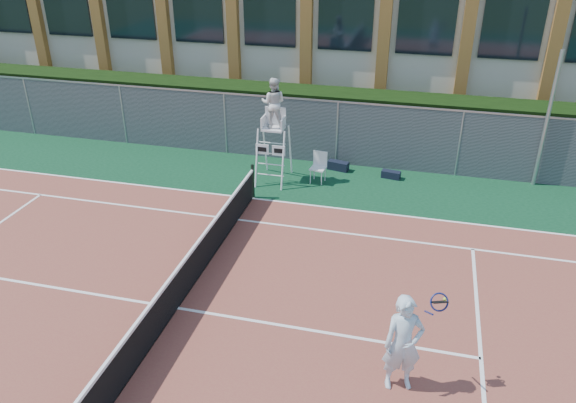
% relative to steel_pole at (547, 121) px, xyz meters
% --- Properties ---
extents(ground, '(120.00, 120.00, 0.00)m').
position_rel_steel_pole_xyz_m(ground, '(-8.43, -8.70, -2.14)').
color(ground, '#233814').
extents(apron, '(36.00, 20.00, 0.01)m').
position_rel_steel_pole_xyz_m(apron, '(-8.43, -7.70, -2.13)').
color(apron, '#0B321A').
rests_on(apron, ground).
extents(tennis_court, '(23.77, 10.97, 0.02)m').
position_rel_steel_pole_xyz_m(tennis_court, '(-8.43, -8.70, -2.12)').
color(tennis_court, brown).
rests_on(tennis_court, apron).
extents(tennis_net, '(0.10, 11.30, 1.10)m').
position_rel_steel_pole_xyz_m(tennis_net, '(-8.43, -8.70, -1.60)').
color(tennis_net, black).
rests_on(tennis_net, ground).
extents(fence, '(40.00, 0.06, 2.20)m').
position_rel_steel_pole_xyz_m(fence, '(-8.43, 0.10, -1.04)').
color(fence, '#595E60').
rests_on(fence, ground).
extents(hedge, '(40.00, 1.40, 2.20)m').
position_rel_steel_pole_xyz_m(hedge, '(-8.43, 1.30, -1.04)').
color(hedge, black).
rests_on(hedge, ground).
extents(building, '(45.00, 10.60, 8.22)m').
position_rel_steel_pole_xyz_m(building, '(-8.43, 9.25, 2.01)').
color(building, beige).
rests_on(building, ground).
extents(steel_pole, '(0.12, 0.12, 4.28)m').
position_rel_steel_pole_xyz_m(steel_pole, '(0.00, 0.00, 0.00)').
color(steel_pole, '#9EA0A5').
rests_on(steel_pole, ground).
extents(umpire_chair, '(0.95, 1.46, 3.39)m').
position_rel_steel_pole_xyz_m(umpire_chair, '(-8.16, -1.65, 0.34)').
color(umpire_chair, white).
rests_on(umpire_chair, ground).
extents(plastic_chair, '(0.52, 0.52, 1.00)m').
position_rel_steel_pole_xyz_m(plastic_chair, '(-6.72, -1.45, -1.54)').
color(plastic_chair, silver).
rests_on(plastic_chair, apron).
extents(sports_bag_near, '(0.75, 0.42, 0.30)m').
position_rel_steel_pole_xyz_m(sports_bag_near, '(-6.26, -0.42, -1.98)').
color(sports_bag_near, black).
rests_on(sports_bag_near, apron).
extents(sports_bag_far, '(0.64, 0.36, 0.24)m').
position_rel_steel_pole_xyz_m(sports_bag_far, '(-4.47, -0.64, -2.01)').
color(sports_bag_far, black).
rests_on(sports_bag_far, apron).
extents(tennis_player, '(1.12, 0.80, 1.95)m').
position_rel_steel_pole_xyz_m(tennis_player, '(-3.54, -9.78, -1.13)').
color(tennis_player, silver).
rests_on(tennis_player, tennis_court).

